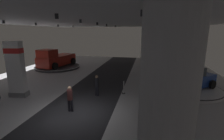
{
  "coord_description": "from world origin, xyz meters",
  "views": [
    {
      "loc": [
        4.0,
        -8.18,
        4.69
      ],
      "look_at": [
        1.09,
        5.56,
        1.4
      ],
      "focal_mm": 26.45,
      "sensor_mm": 36.0,
      "label": 1
    }
  ],
  "objects": [
    {
      "name": "display_car_deep_right",
      "position": [
        6.76,
        17.81,
        1.1
      ],
      "size": [
        4.21,
        4.27,
        1.71
      ],
      "color": "#B77519",
      "rests_on": "display_platform_deep_right"
    },
    {
      "name": "stanchion_a",
      "position": [
        2.38,
        3.76,
        0.37
      ],
      "size": [
        0.28,
        0.28,
        1.01
      ],
      "color": "#333338",
      "rests_on": "ground"
    },
    {
      "name": "display_platform_mid_right",
      "position": [
        7.45,
        5.39,
        0.15
      ],
      "size": [
        4.94,
        4.94,
        0.27
      ],
      "color": "silver",
      "rests_on": "ground"
    },
    {
      "name": "display_platform_far_right",
      "position": [
        7.58,
        11.84,
        0.15
      ],
      "size": [
        5.07,
        5.07,
        0.28
      ],
      "color": "#333338",
      "rests_on": "ground"
    },
    {
      "name": "ground",
      "position": [
        0.0,
        0.0,
        -0.02
      ],
      "size": [
        24.0,
        44.0,
        0.06
      ],
      "color": "silver"
    },
    {
      "name": "visitor_walking_far",
      "position": [
        0.5,
        2.91,
        0.91
      ],
      "size": [
        0.32,
        0.32,
        1.59
      ],
      "color": "black",
      "rests_on": "ground"
    },
    {
      "name": "pickup_truck_far_left",
      "position": [
        -7.44,
        10.77,
        1.22
      ],
      "size": [
        3.35,
        5.58,
        2.3
      ],
      "color": "maroon",
      "rests_on": "display_platform_far_left"
    },
    {
      "name": "display_car_far_right",
      "position": [
        7.6,
        11.83,
        1.04
      ],
      "size": [
        4.56,
        3.59,
        1.71
      ],
      "color": "black",
      "rests_on": "display_platform_far_right"
    },
    {
      "name": "visitor_walking_near",
      "position": [
        -0.32,
        0.22,
        0.91
      ],
      "size": [
        0.32,
        0.32,
        1.59
      ],
      "color": "black",
      "rests_on": "ground"
    },
    {
      "name": "ceiling_with_spotlights",
      "position": [
        -0.0,
        0.0,
        5.55
      ],
      "size": [
        24.0,
        44.0,
        0.39
      ],
      "color": "silver"
    },
    {
      "name": "display_platform_deep_right",
      "position": [
        6.74,
        17.83,
        0.19
      ],
      "size": [
        5.14,
        5.14,
        0.34
      ],
      "color": "silver",
      "rests_on": "ground"
    },
    {
      "name": "brand_sign_pylon",
      "position": [
        -5.12,
        1.65,
        2.09
      ],
      "size": [
        1.34,
        0.82,
        4.05
      ],
      "color": "slate",
      "rests_on": "ground"
    },
    {
      "name": "display_platform_far_left",
      "position": [
        -7.39,
        11.09,
        0.16
      ],
      "size": [
        5.68,
        5.68,
        0.29
      ],
      "color": "#333338",
      "rests_on": "ground"
    },
    {
      "name": "display_car_mid_right",
      "position": [
        7.43,
        5.37,
        1.04
      ],
      "size": [
        4.35,
        4.12,
        1.71
      ],
      "color": "navy",
      "rests_on": "display_platform_mid_right"
    },
    {
      "name": "column_right",
      "position": [
        4.59,
        -3.94,
        2.75
      ],
      "size": [
        1.48,
        1.48,
        5.5
      ],
      "color": "#ADADB2",
      "rests_on": "ground"
    }
  ]
}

